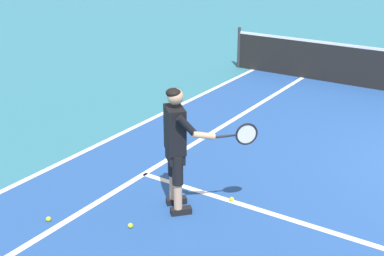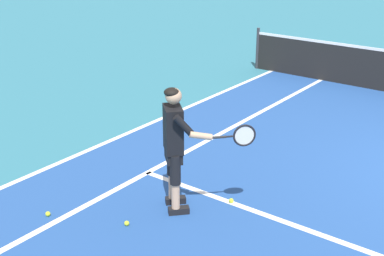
{
  "view_description": "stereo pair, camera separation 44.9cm",
  "coord_description": "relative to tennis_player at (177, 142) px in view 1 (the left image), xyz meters",
  "views": [
    {
      "loc": [
        0.49,
        -8.45,
        3.64
      ],
      "look_at": [
        -3.1,
        -2.96,
        1.05
      ],
      "focal_mm": 49.16,
      "sensor_mm": 36.0,
      "label": 1
    },
    {
      "loc": [
        0.85,
        -8.19,
        3.64
      ],
      "look_at": [
        -3.1,
        -2.96,
        1.05
      ],
      "focal_mm": 49.16,
      "sensor_mm": 36.0,
      "label": 2
    }
  ],
  "objects": [
    {
      "name": "tennis_ball_by_baseline",
      "position": [
        0.51,
        0.58,
        -0.96
      ],
      "size": [
        0.07,
        0.07,
        0.07
      ],
      "primitive_type": "sphere",
      "color": "#CCE02D",
      "rests_on": "ground"
    },
    {
      "name": "tennis_ball_near_feet",
      "position": [
        -0.24,
        -0.72,
        -0.96
      ],
      "size": [
        0.07,
        0.07,
        0.07
      ],
      "primitive_type": "sphere",
      "color": "#CCE02D",
      "rests_on": "ground"
    },
    {
      "name": "tennis_player",
      "position": [
        0.0,
        0.0,
        0.0
      ],
      "size": [
        1.15,
        0.77,
        1.71
      ],
      "color": "black",
      "rests_on": "ground"
    },
    {
      "name": "tennis_ball_mid_court",
      "position": [
        -1.23,
        -1.18,
        -0.96
      ],
      "size": [
        0.07,
        0.07,
        0.07
      ],
      "primitive_type": "sphere",
      "color": "#CCE02D",
      "rests_on": "ground"
    },
    {
      "name": "line_singles_left",
      "position": [
        -1.04,
        2.19,
        -0.99
      ],
      "size": [
        0.1,
        9.57,
        0.01
      ],
      "primitive_type": "cube",
      "color": "white",
      "rests_on": "ground"
    },
    {
      "name": "line_doubles_left",
      "position": [
        -2.41,
        2.19,
        -0.99
      ],
      "size": [
        0.1,
        9.57,
        0.01
      ],
      "primitive_type": "cube",
      "color": "white",
      "rests_on": "ground"
    }
  ]
}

